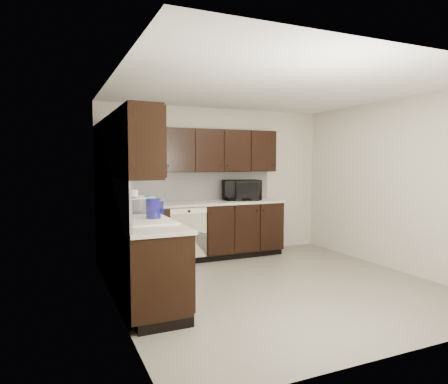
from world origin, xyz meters
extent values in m
plane|color=gray|center=(0.00, 0.00, 0.00)|extent=(4.00, 4.00, 0.00)
plane|color=white|center=(0.00, 0.00, 2.50)|extent=(4.00, 4.00, 0.00)
cube|color=#BCB3A0|center=(0.00, 2.00, 1.25)|extent=(4.00, 0.02, 2.50)
cube|color=#BCB3A0|center=(-2.00, 0.00, 1.25)|extent=(0.02, 4.00, 2.50)
cube|color=#BCB3A0|center=(2.00, 0.00, 1.25)|extent=(0.02, 4.00, 2.50)
cube|color=#BCB3A0|center=(0.00, -2.00, 1.25)|extent=(4.00, 0.02, 2.50)
cube|color=black|center=(-0.50, 1.70, 0.45)|extent=(3.00, 0.60, 0.90)
cube|color=black|center=(-1.70, 0.30, 0.45)|extent=(0.60, 2.20, 0.90)
cube|color=black|center=(-0.50, 1.73, 0.05)|extent=(3.00, 0.54, 0.10)
cube|color=black|center=(-1.67, 0.30, 0.05)|extent=(0.54, 2.20, 0.10)
cube|color=beige|center=(-0.50, 1.70, 0.92)|extent=(3.03, 0.63, 0.04)
cube|color=beige|center=(-1.70, 0.30, 0.92)|extent=(0.63, 2.23, 0.04)
cube|color=silver|center=(-0.50, 1.99, 1.18)|extent=(3.00, 0.02, 0.48)
cube|color=silver|center=(-1.99, 0.60, 1.18)|extent=(0.02, 2.80, 0.48)
cube|color=black|center=(-0.50, 1.83, 1.77)|extent=(3.00, 0.33, 0.70)
cube|color=black|center=(-1.83, 0.43, 1.77)|extent=(0.33, 2.47, 0.70)
cube|color=#F3ECC7|center=(-0.70, 1.41, 0.50)|extent=(0.58, 0.02, 0.78)
cube|color=#F3ECC7|center=(-0.70, 1.40, 0.84)|extent=(0.58, 0.03, 0.08)
cylinder|color=black|center=(-0.70, 1.39, 0.84)|extent=(0.04, 0.02, 0.04)
cube|color=#F3ECC7|center=(-1.68, 0.00, 0.95)|extent=(0.54, 0.82, 0.03)
cube|color=#F3ECC7|center=(-1.68, -0.20, 0.86)|extent=(0.42, 0.34, 0.16)
cube|color=#F3ECC7|center=(-1.68, 0.20, 0.86)|extent=(0.42, 0.34, 0.16)
cylinder|color=silver|center=(-1.90, 0.00, 1.07)|extent=(0.03, 0.03, 0.26)
cylinder|color=silver|center=(-1.85, 0.00, 1.19)|extent=(0.14, 0.02, 0.02)
cylinder|color=#B2B2B7|center=(-1.68, -0.20, 0.89)|extent=(0.20, 0.20, 0.10)
imported|color=black|center=(0.36, 1.73, 1.11)|extent=(0.70, 0.56, 0.34)
imported|color=gray|center=(-1.50, 0.69, 1.04)|extent=(0.10, 0.10, 0.20)
imported|color=gray|center=(-1.84, 1.02, 1.07)|extent=(0.10, 0.10, 0.26)
cube|color=#AFAEB1|center=(-1.75, 1.73, 1.06)|extent=(0.38, 0.29, 0.23)
cube|color=silver|center=(-1.67, 0.77, 1.04)|extent=(0.59, 0.52, 0.19)
cylinder|color=navy|center=(-1.59, 0.02, 1.06)|extent=(0.19, 0.19, 0.24)
cylinder|color=#0B7683|center=(-1.48, 0.70, 1.05)|extent=(0.10, 0.10, 0.22)
cylinder|color=white|center=(-1.63, 0.93, 1.08)|extent=(0.16, 0.16, 0.28)
camera|label=1|loc=(-2.65, -4.32, 1.59)|focal=32.00mm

